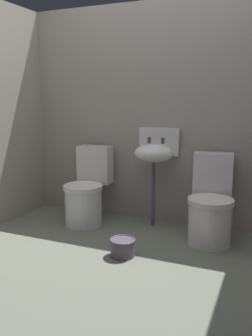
{
  "coord_description": "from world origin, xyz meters",
  "views": [
    {
      "loc": [
        1.16,
        -2.49,
        1.29
      ],
      "look_at": [
        0.0,
        0.25,
        0.7
      ],
      "focal_mm": 38.16,
      "sensor_mm": 36.0,
      "label": 1
    }
  ],
  "objects_px": {
    "toilet_right": "(211,207)",
    "bucket": "(123,247)",
    "toilet_left": "(87,192)",
    "sink": "(155,152)"
  },
  "relations": [
    {
      "from": "sink",
      "to": "bucket",
      "type": "bearing_deg",
      "value": -89.8
    },
    {
      "from": "toilet_right",
      "to": "bucket",
      "type": "relative_size",
      "value": 3.64
    },
    {
      "from": "toilet_left",
      "to": "bucket",
      "type": "height_order",
      "value": "toilet_left"
    },
    {
      "from": "toilet_left",
      "to": "toilet_right",
      "type": "xyz_separation_m",
      "value": [
        1.27,
        0.0,
        0.0
      ]
    },
    {
      "from": "toilet_right",
      "to": "toilet_left",
      "type": "bearing_deg",
      "value": -7.49
    },
    {
      "from": "toilet_left",
      "to": "sink",
      "type": "height_order",
      "value": "sink"
    },
    {
      "from": "toilet_left",
      "to": "bucket",
      "type": "xyz_separation_m",
      "value": [
        0.67,
        -0.62,
        -0.24
      ]
    },
    {
      "from": "toilet_right",
      "to": "bucket",
      "type": "xyz_separation_m",
      "value": [
        -0.6,
        -0.62,
        -0.24
      ]
    },
    {
      "from": "toilet_right",
      "to": "bucket",
      "type": "height_order",
      "value": "toilet_right"
    },
    {
      "from": "sink",
      "to": "bucket",
      "type": "xyz_separation_m",
      "value": [
        0.0,
        -0.81,
        -0.68
      ]
    }
  ]
}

